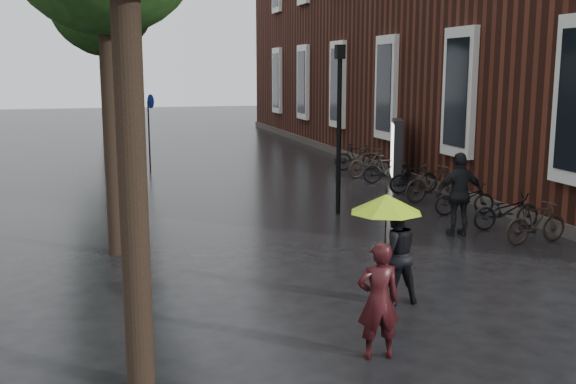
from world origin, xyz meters
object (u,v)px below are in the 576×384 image
object	(u,v)px
person_burgundy	(378,300)
lamp_post	(339,113)
parked_bicycles	(422,181)
person_black	(395,253)
pedestrian_walking	(460,194)
ad_lightbox	(396,151)

from	to	relation	value
person_burgundy	lamp_post	size ratio (longest dim) A/B	0.36
parked_bicycles	lamp_post	xyz separation A→B (m)	(-3.07, -1.41, 2.10)
person_burgundy	person_black	size ratio (longest dim) A/B	0.95
person_black	pedestrian_walking	xyz separation A→B (m)	(3.20, 3.61, 0.12)
parked_bicycles	ad_lightbox	world-z (taller)	ad_lightbox
person_black	parked_bicycles	xyz separation A→B (m)	(4.51, 7.98, -0.34)
pedestrian_walking	lamp_post	world-z (taller)	lamp_post
lamp_post	parked_bicycles	bearing A→B (deg)	24.70
person_black	pedestrian_walking	world-z (taller)	pedestrian_walking
pedestrian_walking	parked_bicycles	size ratio (longest dim) A/B	0.16
pedestrian_walking	person_black	bearing A→B (deg)	53.14
lamp_post	pedestrian_walking	bearing A→B (deg)	-59.11
parked_bicycles	pedestrian_walking	bearing A→B (deg)	-106.60
person_burgundy	person_black	bearing A→B (deg)	-114.44
person_black	parked_bicycles	size ratio (longest dim) A/B	0.14
pedestrian_walking	ad_lightbox	bearing A→B (deg)	-98.77
lamp_post	person_black	bearing A→B (deg)	-102.32
person_black	lamp_post	world-z (taller)	lamp_post
parked_bicycles	ad_lightbox	bearing A→B (deg)	81.85
person_black	lamp_post	distance (m)	6.95
lamp_post	person_burgundy	bearing A→B (deg)	-106.56
ad_lightbox	lamp_post	size ratio (longest dim) A/B	0.48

